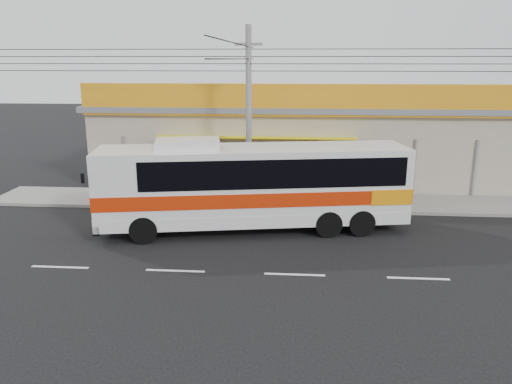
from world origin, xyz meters
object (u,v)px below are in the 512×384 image
motorbike_red (152,184)px  utility_pole (249,59)px  coach_bus (258,182)px  motorbike_dark (142,191)px

motorbike_red → utility_pole: bearing=-90.5°
coach_bus → motorbike_dark: 7.03m
coach_bus → utility_pole: bearing=91.9°
motorbike_red → motorbike_dark: (-0.19, -1.11, -0.07)m
motorbike_dark → motorbike_red: bearing=17.8°
coach_bus → utility_pole: utility_pole is taller
motorbike_red → utility_pole: 8.15m
motorbike_red → utility_pole: utility_pole is taller
motorbike_dark → utility_pole: (5.31, -0.36, 6.24)m
motorbike_red → motorbike_dark: size_ratio=1.31×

